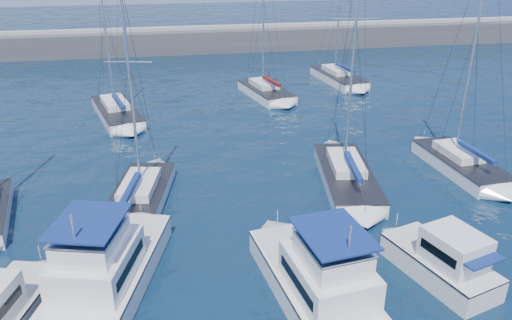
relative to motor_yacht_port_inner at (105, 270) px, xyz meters
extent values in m
plane|color=black|center=(9.53, 1.59, -1.13)|extent=(220.00, 220.00, 0.00)
cube|color=#424244|center=(9.53, 53.59, -0.13)|extent=(160.00, 6.00, 4.00)
cube|color=gray|center=(9.53, 53.59, 2.07)|extent=(160.00, 1.20, 0.50)
cube|color=silver|center=(0.12, 0.41, -0.73)|extent=(5.87, 9.74, 1.60)
cube|color=#262628|center=(0.12, 0.41, 0.02)|extent=(5.94, 9.76, 0.08)
cube|color=silver|center=(-0.18, -0.66, 0.87)|extent=(4.04, 4.88, 1.60)
cube|color=black|center=(-0.18, -0.66, 0.95)|extent=(3.87, 4.09, 0.45)
cube|color=silver|center=(-0.24, -0.85, 2.12)|extent=(3.12, 3.50, 0.90)
cube|color=navy|center=(-0.24, -0.85, 3.12)|extent=(3.53, 3.99, 0.08)
cube|color=silver|center=(9.34, -2.24, -0.73)|extent=(4.60, 9.41, 1.60)
cube|color=#262628|center=(9.34, -2.24, 0.02)|extent=(4.67, 9.42, 0.08)
cube|color=silver|center=(9.49, -3.33, 0.87)|extent=(3.43, 4.54, 1.60)
cube|color=black|center=(9.49, -3.33, 0.95)|extent=(3.37, 3.72, 0.45)
cube|color=silver|center=(9.52, -3.53, 2.12)|extent=(2.69, 3.22, 0.90)
cube|color=navy|center=(9.52, -3.53, 3.12)|extent=(3.03, 3.67, 0.08)
cube|color=silver|center=(15.64, -1.73, -0.73)|extent=(3.99, 6.12, 1.60)
cube|color=#262628|center=(15.64, -1.73, 0.02)|extent=(4.04, 6.13, 0.08)
cube|color=silver|center=(15.84, -2.39, 0.87)|extent=(2.76, 3.11, 1.60)
cube|color=black|center=(15.84, -2.39, 0.95)|extent=(2.65, 2.62, 0.45)
cube|color=navy|center=(16.14, -3.38, 1.17)|extent=(2.39, 2.22, 0.07)
cube|color=silver|center=(1.18, 7.81, -0.83)|extent=(4.64, 9.29, 1.30)
cube|color=#262628|center=(1.18, 7.81, -0.20)|extent=(4.69, 9.30, 0.06)
cube|color=silver|center=(1.29, 8.36, 0.12)|extent=(2.65, 4.19, 0.55)
cylinder|color=silver|center=(1.35, 8.68, 6.37)|extent=(0.18, 0.18, 12.10)
cylinder|color=silver|center=(0.93, 6.51, 0.67)|extent=(0.96, 4.38, 0.12)
cube|color=navy|center=(0.91, 6.41, 0.82)|extent=(1.10, 3.99, 0.28)
cube|color=silver|center=(14.72, 8.60, -0.83)|extent=(4.52, 9.84, 1.30)
cube|color=#262628|center=(14.72, 8.60, -0.20)|extent=(4.58, 9.85, 0.06)
cube|color=silver|center=(14.81, 9.18, 0.12)|extent=(2.63, 4.41, 0.55)
cylinder|color=silver|center=(14.86, 9.54, 7.91)|extent=(0.18, 0.18, 15.19)
cylinder|color=silver|center=(14.50, 7.19, 0.67)|extent=(0.85, 4.70, 0.12)
cube|color=navy|center=(14.48, 7.10, 0.82)|extent=(1.00, 4.27, 0.28)
cube|color=silver|center=(23.28, 9.06, -0.83)|extent=(3.55, 8.23, 1.30)
cube|color=#262628|center=(23.28, 9.06, -0.20)|extent=(3.61, 8.23, 0.06)
cube|color=silver|center=(23.24, 9.56, 0.12)|extent=(2.19, 3.64, 0.55)
cylinder|color=silver|center=(23.22, 9.87, 7.46)|extent=(0.18, 0.18, 14.29)
cylinder|color=silver|center=(23.36, 7.86, 0.67)|extent=(0.40, 4.02, 0.12)
cube|color=navy|center=(23.37, 7.76, 0.82)|extent=(0.60, 3.63, 0.28)
cube|color=silver|center=(-1.29, 25.11, -0.83)|extent=(5.39, 9.92, 1.30)
cube|color=#262628|center=(-1.29, 25.11, -0.20)|extent=(5.45, 9.94, 0.06)
cube|color=silver|center=(-1.45, 25.68, 0.12)|extent=(2.97, 4.51, 0.55)
cylinder|color=silver|center=(-1.54, 26.02, 6.42)|extent=(0.18, 0.18, 12.20)
cylinder|color=silver|center=(-0.92, 23.74, 0.67)|extent=(1.36, 4.60, 0.12)
cube|color=navy|center=(-0.89, 23.64, 0.82)|extent=(1.46, 4.20, 0.28)
cube|color=silver|center=(13.35, 29.06, -0.83)|extent=(4.87, 8.43, 1.30)
cube|color=#262628|center=(13.35, 29.06, -0.20)|extent=(4.93, 8.44, 0.06)
cube|color=silver|center=(13.24, 29.54, 0.12)|extent=(2.77, 3.84, 0.55)
cylinder|color=silver|center=(13.17, 29.83, 7.20)|extent=(0.18, 0.18, 13.77)
cylinder|color=silver|center=(13.63, 27.90, 0.67)|extent=(1.04, 3.88, 0.12)
cube|color=#521110|center=(13.65, 27.80, 0.82)|extent=(1.17, 3.55, 0.28)
cube|color=silver|center=(22.55, 33.20, -0.83)|extent=(4.22, 9.33, 1.30)
cube|color=#262628|center=(22.55, 33.20, -0.20)|extent=(4.28, 9.34, 0.06)
cube|color=silver|center=(22.47, 33.76, 0.12)|extent=(2.48, 4.17, 0.55)
cylinder|color=silver|center=(22.43, 34.09, 6.41)|extent=(0.18, 0.18, 12.19)
cylinder|color=silver|center=(22.74, 31.86, 0.67)|extent=(0.74, 4.47, 0.12)
cube|color=navy|center=(22.75, 31.76, 0.82)|extent=(0.91, 4.06, 0.28)
camera|label=1|loc=(3.44, -19.64, 13.88)|focal=35.00mm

